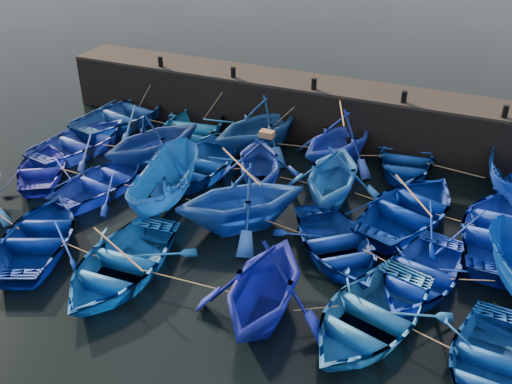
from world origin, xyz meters
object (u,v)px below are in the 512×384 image
at_px(boat_0, 125,114).
at_px(wooden_crate, 267,134).
at_px(boat_13, 43,167).
at_px(boat_8, 197,165).

xyz_separation_m(boat_0, wooden_crate, (8.84, -2.87, 1.73)).
distance_m(boat_13, wooden_crate, 9.55).
relative_size(boat_13, wooden_crate, 7.54).
xyz_separation_m(boat_13, wooden_crate, (8.87, 2.97, 1.90)).
distance_m(boat_0, boat_13, 5.84).
xyz_separation_m(boat_8, boat_13, (-5.90, -2.60, -0.11)).
relative_size(boat_8, wooden_crate, 9.50).
height_order(boat_0, wooden_crate, wooden_crate).
xyz_separation_m(boat_0, boat_13, (-0.03, -5.84, -0.16)).
relative_size(boat_0, wooden_crate, 10.39).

